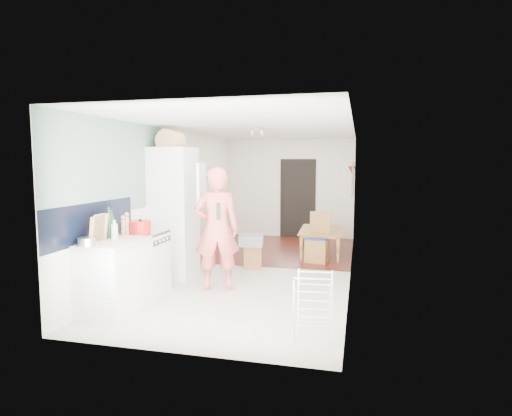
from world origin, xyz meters
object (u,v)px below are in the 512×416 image
at_px(dining_chair, 318,238).
at_px(stool, 252,256).
at_px(person, 217,218).
at_px(dining_table, 322,244).
at_px(drying_rack, 313,308).

distance_m(dining_chair, stool, 1.34).
bearing_deg(person, stool, -114.73).
xyz_separation_m(person, dining_table, (1.34, 2.79, -0.86)).
distance_m(person, dining_chair, 2.57).
relative_size(dining_chair, stool, 2.33).
bearing_deg(stool, drying_rack, -64.89).
bearing_deg(dining_chair, drying_rack, -75.97).
xyz_separation_m(dining_chair, stool, (-1.11, -0.69, -0.27)).
xyz_separation_m(person, drying_rack, (1.62, -1.61, -0.71)).
bearing_deg(drying_rack, dining_chair, 88.83).
xyz_separation_m(stool, drying_rack, (1.43, -3.05, 0.17)).
distance_m(dining_table, drying_rack, 4.41).
bearing_deg(person, drying_rack, 117.90).
distance_m(person, drying_rack, 2.39).
bearing_deg(dining_table, dining_chair, 173.83).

